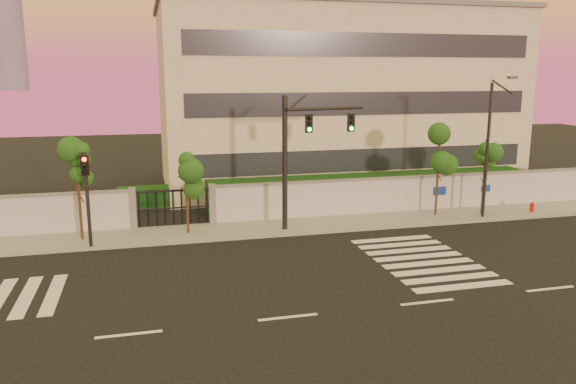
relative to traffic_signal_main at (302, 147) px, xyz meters
name	(u,v)px	position (x,y,z in m)	size (l,w,h in m)	color
ground	(288,317)	(-3.21, -9.85, -4.28)	(120.00, 120.00, 0.00)	black
sidewalk	(236,230)	(-3.21, 0.65, -4.20)	(60.00, 3.00, 0.15)	gray
perimeter_wall	(233,204)	(-3.11, 2.15, -3.21)	(60.00, 0.36, 2.20)	#B5B8BD
hedge_row	(244,197)	(-2.05, 4.89, -3.46)	(41.00, 4.25, 1.80)	#11350F
institutional_building	(334,97)	(5.79, 12.13, 1.88)	(24.40, 12.40, 12.25)	beige
road_markings	(224,281)	(-4.80, -6.10, -4.27)	(57.00, 7.62, 0.02)	silver
street_tree_c	(78,170)	(-10.51, 0.64, -0.85)	(1.61, 1.28, 4.66)	#382314
street_tree_d	(187,174)	(-5.59, 0.54, -1.23)	(1.59, 1.27, 4.14)	#382314
street_tree_e	(439,152)	(7.94, 0.78, -0.62)	(1.56, 1.24, 4.97)	#382314
street_tree_f	(485,160)	(10.62, 0.48, -1.12)	(1.46, 1.16, 4.29)	#382314
traffic_signal_main	(302,147)	(0.00, 0.00, 0.00)	(4.26, 0.91, 6.77)	black
traffic_signal_secondary	(87,188)	(-10.05, -0.66, -1.46)	(0.35, 0.34, 4.45)	black
streetlight_east	(490,144)	(10.21, -0.39, -0.13)	(0.46, 1.85, 7.67)	black
fire_hydrant	(532,208)	(13.51, 0.00, -3.92)	(0.28, 0.27, 0.72)	red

